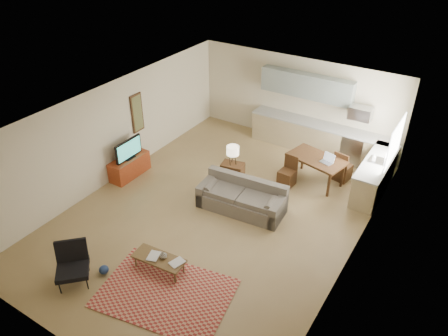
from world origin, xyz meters
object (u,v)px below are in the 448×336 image
Objects in this scene: tv_credenza at (130,166)px; sofa at (242,197)px; dining_table at (315,170)px; coffee_table at (159,264)px; armchair at (72,267)px; console_table at (232,175)px.

sofa is at bearing 4.93° from tv_credenza.
coffee_table is at bearing -93.52° from dining_table.
dining_table is at bearing 68.79° from coffee_table.
dining_table reaches higher than tv_credenza.
tv_credenza is 0.81× the size of dining_table.
coffee_table is 0.92× the size of tv_credenza.
console_table is (0.88, 4.66, -0.08)m from armchair.
coffee_table is at bearing -38.42° from tv_credenza.
coffee_table is 5.05m from dining_table.
console_table is (-0.74, 0.80, -0.05)m from sofa.
armchair is at bearing -141.07° from coffee_table.
coffee_table is at bearing -1.46° from armchair.
armchair is 4.00m from tv_credenza.
dining_table is (2.67, 6.00, -0.04)m from armchair.
tv_credenza is 2.89m from console_table.
dining_table is (1.79, 1.34, 0.04)m from console_table.
tv_credenza reaches higher than coffee_table.
sofa reaches higher than tv_credenza.
tv_credenza is at bearing 136.97° from coffee_table.
armchair reaches higher than dining_table.
coffee_table is at bearing -103.35° from sofa.
tv_credenza is at bearing 179.85° from sofa.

